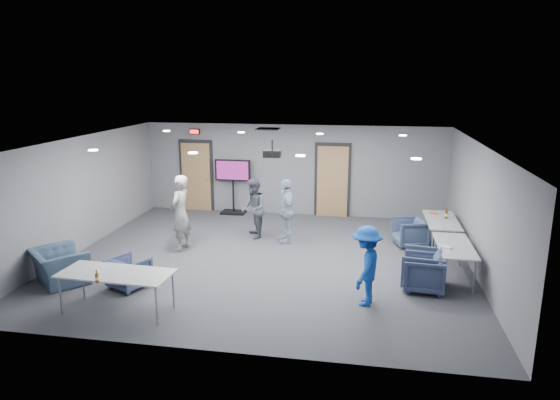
% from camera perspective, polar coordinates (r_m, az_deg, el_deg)
% --- Properties ---
extents(floor, '(9.00, 9.00, 0.00)m').
position_cam_1_polar(floor, '(11.47, -1.57, -6.78)').
color(floor, '#3D3F45').
rests_on(floor, ground).
extents(ceiling, '(9.00, 9.00, 0.00)m').
position_cam_1_polar(ceiling, '(10.82, -1.67, 6.72)').
color(ceiling, silver).
rests_on(ceiling, wall_back).
extents(wall_back, '(9.00, 0.02, 2.70)m').
position_cam_1_polar(wall_back, '(14.93, 1.45, 3.44)').
color(wall_back, slate).
rests_on(wall_back, floor).
extents(wall_front, '(9.00, 0.02, 2.70)m').
position_cam_1_polar(wall_front, '(7.38, -7.88, -7.66)').
color(wall_front, slate).
rests_on(wall_front, floor).
extents(wall_left, '(0.02, 8.00, 2.70)m').
position_cam_1_polar(wall_left, '(12.74, -21.87, 0.63)').
color(wall_left, slate).
rests_on(wall_left, floor).
extents(wall_right, '(0.02, 8.00, 2.70)m').
position_cam_1_polar(wall_right, '(11.11, 21.77, -1.18)').
color(wall_right, slate).
rests_on(wall_right, floor).
extents(door_left, '(1.06, 0.17, 2.24)m').
position_cam_1_polar(door_left, '(15.65, -9.52, 2.69)').
color(door_left, black).
rests_on(door_left, wall_back).
extents(door_right, '(1.06, 0.17, 2.24)m').
position_cam_1_polar(door_right, '(14.81, 6.02, 2.17)').
color(door_right, black).
rests_on(door_right, wall_back).
extents(exit_sign, '(0.32, 0.08, 0.16)m').
position_cam_1_polar(exit_sign, '(15.43, -9.75, 7.72)').
color(exit_sign, black).
rests_on(exit_sign, wall_back).
extents(hvac_diffuser, '(0.60, 0.60, 0.03)m').
position_cam_1_polar(hvac_diffuser, '(13.65, -1.37, 8.13)').
color(hvac_diffuser, black).
rests_on(hvac_diffuser, ceiling).
extents(downlights, '(6.18, 3.78, 0.02)m').
position_cam_1_polar(downlights, '(10.83, -1.67, 6.64)').
color(downlights, white).
rests_on(downlights, ceiling).
extents(person_a, '(0.52, 0.72, 1.82)m').
position_cam_1_polar(person_a, '(12.07, -11.33, -1.46)').
color(person_a, gray).
rests_on(person_a, floor).
extents(person_b, '(0.82, 0.91, 1.55)m').
position_cam_1_polar(person_b, '(12.80, -3.05, -0.97)').
color(person_b, '#4D515C').
rests_on(person_b, floor).
extents(person_c, '(0.69, 1.03, 1.62)m').
position_cam_1_polar(person_c, '(12.41, 0.71, -1.24)').
color(person_c, '#9EADCB').
rests_on(person_c, floor).
extents(person_d, '(0.74, 1.05, 1.48)m').
position_cam_1_polar(person_d, '(9.18, 9.84, -7.42)').
color(person_d, '#1A49AC').
rests_on(person_d, floor).
extents(chair_right_a, '(0.92, 0.90, 0.68)m').
position_cam_1_polar(chair_right_a, '(12.67, 14.62, -3.60)').
color(chair_right_a, '#3B4966').
rests_on(chair_right_a, floor).
extents(chair_right_b, '(0.93, 0.91, 0.75)m').
position_cam_1_polar(chair_right_b, '(10.29, 16.04, -7.58)').
color(chair_right_b, '#384761').
rests_on(chair_right_b, floor).
extents(chair_right_c, '(0.84, 0.82, 0.70)m').
position_cam_1_polar(chair_right_c, '(10.15, 16.12, -8.04)').
color(chair_right_c, '#363F5E').
rests_on(chair_right_c, floor).
extents(chair_front_a, '(0.89, 0.90, 0.63)m').
position_cam_1_polar(chair_front_a, '(10.33, -16.85, -7.93)').
color(chair_front_a, '#3D486A').
rests_on(chair_front_a, floor).
extents(chair_front_b, '(1.42, 1.40, 0.69)m').
position_cam_1_polar(chair_front_b, '(11.04, -23.88, -6.94)').
color(chair_front_b, '#3E536B').
rests_on(chair_front_b, floor).
extents(table_right_a, '(0.73, 1.74, 0.73)m').
position_cam_1_polar(table_right_a, '(12.58, 17.98, -2.34)').
color(table_right_a, '#B0B3B5').
rests_on(table_right_a, floor).
extents(table_right_b, '(0.70, 1.67, 0.73)m').
position_cam_1_polar(table_right_b, '(10.78, 19.31, -5.12)').
color(table_right_b, '#B0B3B5').
rests_on(table_right_b, floor).
extents(table_front_left, '(2.01, 0.91, 0.73)m').
position_cam_1_polar(table_front_left, '(9.25, -18.23, -8.11)').
color(table_front_left, '#B0B3B5').
rests_on(table_front_left, floor).
extents(bottle_front, '(0.06, 0.06, 0.23)m').
position_cam_1_polar(bottle_front, '(8.87, -20.19, -8.36)').
color(bottle_front, '#5C3C0F').
rests_on(bottle_front, table_front_left).
extents(bottle_right, '(0.07, 0.07, 0.27)m').
position_cam_1_polar(bottle_right, '(12.66, 18.46, -1.59)').
color(bottle_right, '#5C3C0F').
rests_on(bottle_right, table_right_a).
extents(snack_box, '(0.18, 0.12, 0.04)m').
position_cam_1_polar(snack_box, '(13.02, 17.17, -1.44)').
color(snack_box, '#CF6933').
rests_on(snack_box, table_right_a).
extents(wrapper, '(0.23, 0.20, 0.04)m').
position_cam_1_polar(wrapper, '(10.49, 18.46, -5.16)').
color(wrapper, white).
rests_on(wrapper, table_right_b).
extents(tv_stand, '(1.08, 0.51, 1.65)m').
position_cam_1_polar(tv_stand, '(15.12, -5.39, 1.93)').
color(tv_stand, black).
rests_on(tv_stand, floor).
extents(projector, '(0.41, 0.38, 0.37)m').
position_cam_1_polar(projector, '(11.09, -0.89, 5.35)').
color(projector, black).
rests_on(projector, ceiling).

